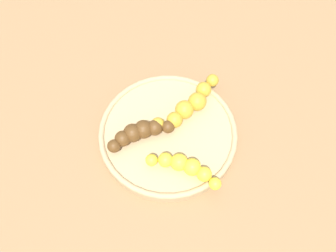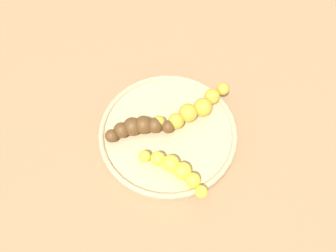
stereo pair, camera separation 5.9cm
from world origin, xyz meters
TOP-DOWN VIEW (x-y plane):
  - ground_plane at (0.00, 0.00)m, footprint 2.40×2.40m
  - fruit_bowl at (0.00, 0.00)m, footprint 0.24×0.24m
  - banana_spotted at (0.06, -0.00)m, footprint 0.15×0.05m
  - banana_overripe at (-0.04, 0.03)m, footprint 0.10×0.07m
  - banana_yellow at (-0.04, -0.07)m, footprint 0.06×0.12m

SIDE VIEW (x-z plane):
  - ground_plane at x=0.00m, z-range 0.00..0.00m
  - fruit_bowl at x=0.00m, z-range 0.00..0.02m
  - banana_yellow at x=-0.04m, z-range 0.02..0.05m
  - banana_overripe at x=-0.04m, z-range 0.02..0.05m
  - banana_spotted at x=0.06m, z-range 0.02..0.05m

